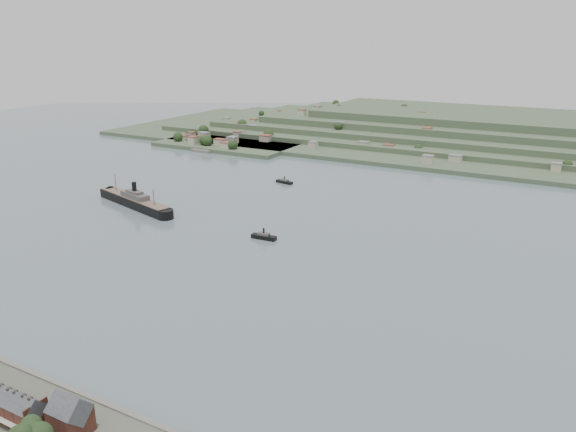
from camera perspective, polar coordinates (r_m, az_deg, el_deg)
The scene contains 6 objects.
ground at distance 320.03m, azimuth -1.75°, elevation -3.46°, with size 1400.00×1400.00×0.00m, color slate.
gabled_building at distance 189.59m, azimuth -21.25°, elevation -18.42°, with size 10.40×10.18×14.09m.
far_peninsula at distance 669.02m, azimuth 18.05°, elevation 8.07°, with size 760.00×309.00×30.00m.
steamship at distance 415.59m, azimuth -15.51°, elevation 1.54°, with size 88.58×33.90×21.72m.
tugboat at distance 336.14m, azimuth -2.47°, elevation -2.08°, with size 15.81×5.09×7.01m.
ferry_west at distance 462.75m, azimuth -0.37°, elevation 3.52°, with size 15.86×7.17×5.75m.
Camera 1 is at (152.86, -255.70, 116.91)m, focal length 35.00 mm.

